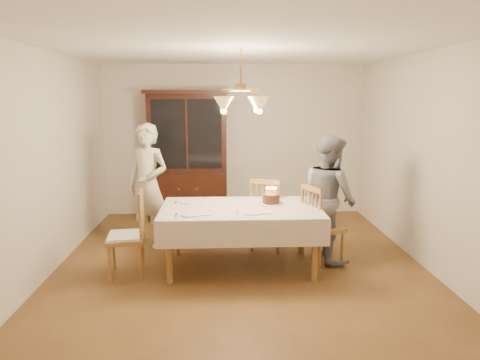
{
  "coord_description": "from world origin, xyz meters",
  "views": [
    {
      "loc": [
        -0.23,
        -4.95,
        2.06
      ],
      "look_at": [
        0.0,
        0.2,
        1.05
      ],
      "focal_mm": 32.0,
      "sensor_mm": 36.0,
      "label": 1
    }
  ],
  "objects_px": {
    "china_hutch": "(188,158)",
    "elderly_woman": "(148,185)",
    "dining_table": "(241,213)",
    "birthday_cake": "(271,199)",
    "chair_far_side": "(268,217)"
  },
  "relations": [
    {
      "from": "china_hutch",
      "to": "elderly_woman",
      "type": "height_order",
      "value": "china_hutch"
    },
    {
      "from": "dining_table",
      "to": "china_hutch",
      "type": "height_order",
      "value": "china_hutch"
    },
    {
      "from": "china_hutch",
      "to": "elderly_woman",
      "type": "relative_size",
      "value": 1.26
    },
    {
      "from": "dining_table",
      "to": "china_hutch",
      "type": "relative_size",
      "value": 0.88
    },
    {
      "from": "dining_table",
      "to": "birthday_cake",
      "type": "xyz_separation_m",
      "value": [
        0.38,
        0.13,
        0.14
      ]
    },
    {
      "from": "chair_far_side",
      "to": "dining_table",
      "type": "bearing_deg",
      "value": -121.99
    },
    {
      "from": "elderly_woman",
      "to": "birthday_cake",
      "type": "bearing_deg",
      "value": 1.84
    },
    {
      "from": "china_hutch",
      "to": "birthday_cake",
      "type": "xyz_separation_m",
      "value": [
        1.17,
        -2.12,
        -0.22
      ]
    },
    {
      "from": "chair_far_side",
      "to": "elderly_woman",
      "type": "distance_m",
      "value": 1.72
    },
    {
      "from": "dining_table",
      "to": "china_hutch",
      "type": "bearing_deg",
      "value": 109.3
    },
    {
      "from": "china_hutch",
      "to": "chair_far_side",
      "type": "distance_m",
      "value": 2.09
    },
    {
      "from": "dining_table",
      "to": "chair_far_side",
      "type": "relative_size",
      "value": 1.9
    },
    {
      "from": "chair_far_side",
      "to": "birthday_cake",
      "type": "bearing_deg",
      "value": -92.57
    },
    {
      "from": "dining_table",
      "to": "chair_far_side",
      "type": "height_order",
      "value": "chair_far_side"
    },
    {
      "from": "dining_table",
      "to": "birthday_cake",
      "type": "relative_size",
      "value": 6.33
    }
  ]
}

